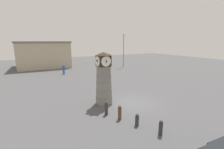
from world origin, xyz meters
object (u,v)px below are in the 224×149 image
at_px(clock_tower, 104,79).
at_px(bollard_far_row, 120,112).
at_px(bollard_near_tower, 161,128).
at_px(bollard_end_row, 106,108).
at_px(pedestrian_near_bench, 64,69).
at_px(street_lamp_near_road, 124,49).
at_px(bollard_mid_row, 137,120).

height_order(clock_tower, bollard_far_row, clock_tower).
relative_size(bollard_near_tower, bollard_end_row, 0.91).
height_order(pedestrian_near_bench, street_lamp_near_road, street_lamp_near_road).
distance_m(bollard_end_row, street_lamp_near_road, 22.53).
relative_size(clock_tower, bollard_far_row, 4.31).
bearing_deg(street_lamp_near_road, pedestrian_near_bench, -173.27).
xyz_separation_m(bollard_near_tower, street_lamp_near_road, (11.12, 22.04, 3.56)).
relative_size(bollard_near_tower, street_lamp_near_road, 0.14).
bearing_deg(bollard_mid_row, bollard_far_row, 116.20).
xyz_separation_m(bollard_near_tower, pedestrian_near_bench, (-2.00, 20.50, 0.45)).
height_order(clock_tower, bollard_end_row, clock_tower).
xyz_separation_m(bollard_mid_row, pedestrian_near_bench, (-1.38, 18.96, 0.52)).
bearing_deg(bollard_mid_row, clock_tower, 96.10).
distance_m(clock_tower, street_lamp_near_road, 20.31).
bearing_deg(bollard_mid_row, bollard_near_tower, -67.89).
xyz_separation_m(bollard_mid_row, bollard_far_row, (-0.62, 1.27, 0.12)).
relative_size(pedestrian_near_bench, street_lamp_near_road, 0.24).
distance_m(bollard_near_tower, bollard_end_row, 4.31).
xyz_separation_m(clock_tower, street_lamp_near_road, (12.21, 16.14, 1.71)).
distance_m(clock_tower, bollard_end_row, 2.77).
height_order(bollard_end_row, street_lamp_near_road, street_lamp_near_road).
bearing_deg(pedestrian_near_bench, clock_tower, -86.43).
relative_size(bollard_end_row, pedestrian_near_bench, 0.66).
height_order(bollard_near_tower, bollard_mid_row, bollard_near_tower).
bearing_deg(street_lamp_near_road, clock_tower, -127.10).
bearing_deg(street_lamp_near_road, bollard_near_tower, -116.77).
xyz_separation_m(pedestrian_near_bench, street_lamp_near_road, (13.12, 1.55, 3.11)).
bearing_deg(street_lamp_near_road, bollard_far_row, -122.73).
distance_m(bollard_far_row, bollard_end_row, 1.25).
bearing_deg(bollard_end_row, bollard_far_row, -63.68).
distance_m(bollard_near_tower, pedestrian_near_bench, 20.60).
height_order(bollard_mid_row, bollard_far_row, bollard_far_row).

